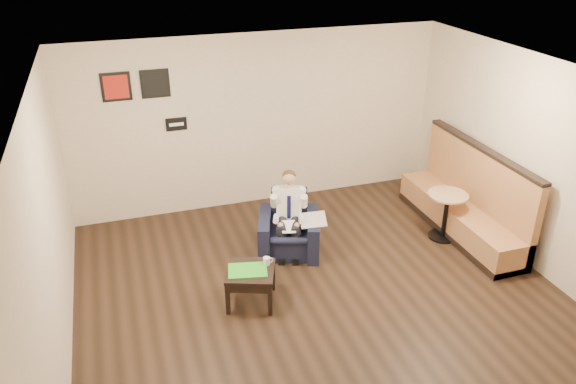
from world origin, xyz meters
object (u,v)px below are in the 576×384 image
object	(u,v)px
green_folder	(248,270)
smartphone	(256,262)
seated_man	(289,220)
coffee_mug	(266,261)
banquette	(463,192)
side_table	(251,286)
armchair	(289,225)
cafe_table	(445,216)

from	to	relation	value
green_folder	smartphone	bearing A→B (deg)	45.55
seated_man	green_folder	bearing A→B (deg)	-113.48
coffee_mug	banquette	size ratio (longest dim) A/B	0.04
seated_man	side_table	world-z (taller)	seated_man
side_table	smartphone	xyz separation A→B (m)	(0.11, 0.14, 0.24)
seated_man	banquette	size ratio (longest dim) A/B	0.43
seated_man	side_table	xyz separation A→B (m)	(-0.79, -0.89, -0.32)
armchair	side_table	size ratio (longest dim) A/B	1.46
side_table	smartphone	bearing A→B (deg)	52.16
coffee_mug	cafe_table	world-z (taller)	cafe_table
green_folder	smartphone	xyz separation A→B (m)	(0.14, 0.15, -0.00)
green_folder	armchair	bearing A→B (deg)	49.32
armchair	coffee_mug	xyz separation A→B (m)	(-0.60, -0.94, 0.11)
side_table	cafe_table	bearing A→B (deg)	11.07
smartphone	coffee_mug	bearing A→B (deg)	-7.10
seated_man	coffee_mug	xyz separation A→B (m)	(-0.57, -0.84, -0.04)
green_folder	coffee_mug	distance (m)	0.27
armchair	cafe_table	distance (m)	2.34
banquette	cafe_table	xyz separation A→B (m)	(-0.32, -0.09, -0.30)
side_table	seated_man	bearing A→B (deg)	48.51
seated_man	banquette	world-z (taller)	banquette
side_table	cafe_table	world-z (taller)	cafe_table
coffee_mug	banquette	distance (m)	3.31
armchair	seated_man	world-z (taller)	seated_man
green_folder	banquette	bearing A→B (deg)	11.44
green_folder	cafe_table	bearing A→B (deg)	11.09
seated_man	banquette	xyz separation A→B (m)	(2.67, -0.19, 0.10)
green_folder	cafe_table	distance (m)	3.24
side_table	cafe_table	size ratio (longest dim) A/B	0.79
armchair	cafe_table	bearing A→B (deg)	9.76
coffee_mug	smartphone	bearing A→B (deg)	142.41
green_folder	coffee_mug	size ratio (longest dim) A/B	4.74
smartphone	cafe_table	size ratio (longest dim) A/B	0.20
smartphone	banquette	size ratio (longest dim) A/B	0.06
side_table	banquette	bearing A→B (deg)	11.43
smartphone	banquette	distance (m)	3.40
armchair	banquette	size ratio (longest dim) A/B	0.33
side_table	banquette	distance (m)	3.55
side_table	green_folder	xyz separation A→B (m)	(-0.04, -0.01, 0.24)
green_folder	coffee_mug	xyz separation A→B (m)	(0.26, 0.06, 0.04)
armchair	side_table	distance (m)	1.30
seated_man	side_table	size ratio (longest dim) A/B	1.94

